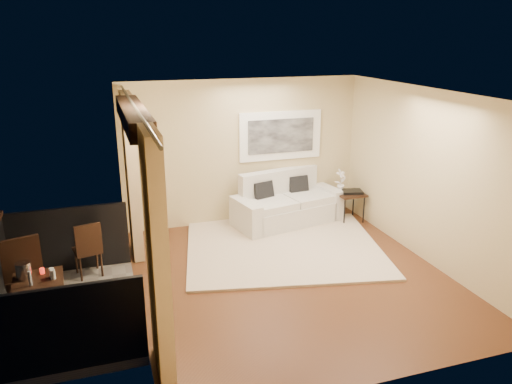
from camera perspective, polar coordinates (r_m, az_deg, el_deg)
floor at (r=7.59m, az=4.05°, el=-9.59°), size 5.00×5.00×0.00m
room_shell at (r=6.32m, az=-13.86°, el=8.48°), size 5.00×6.40×5.00m
balcony at (r=7.09m, az=-22.10°, el=-11.46°), size 1.81×2.60×1.17m
curtains at (r=6.61m, az=-12.93°, el=-1.67°), size 0.16×4.80×2.64m
artwork at (r=9.49m, az=2.83°, el=6.45°), size 1.62×0.07×0.92m
rug at (r=8.51m, az=3.11°, el=-6.26°), size 3.70×3.38×0.04m
sofa at (r=9.49m, az=3.42°, el=-1.54°), size 2.19×1.29×0.99m
side_table at (r=9.71m, az=10.66°, el=-0.42°), size 0.52×0.52×0.56m
tray at (r=9.69m, az=10.92°, el=0.05°), size 0.43×0.36×0.05m
orchid at (r=9.70m, az=9.68°, el=1.32°), size 0.27×0.23×0.44m
bistro_table at (r=6.63m, az=-23.59°, el=-9.77°), size 0.61×0.61×0.67m
balcony_chair_far at (r=7.75m, az=-18.64°, el=-5.90°), size 0.45×0.45×0.87m
balcony_chair_near at (r=6.88m, az=-24.92°, el=-8.51°), size 0.58×0.58×1.08m
ice_bucket at (r=6.65m, az=-25.03°, el=-8.10°), size 0.18×0.18×0.20m
candle at (r=6.70m, az=-23.25°, el=-8.28°), size 0.06×0.06×0.07m
vase at (r=6.44m, az=-24.42°, el=-8.98°), size 0.04×0.04×0.18m
glass_a at (r=6.50m, az=-22.20°, el=-8.71°), size 0.06×0.06×0.12m
glass_b at (r=6.55m, az=-22.31°, el=-8.53°), size 0.06×0.06×0.12m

